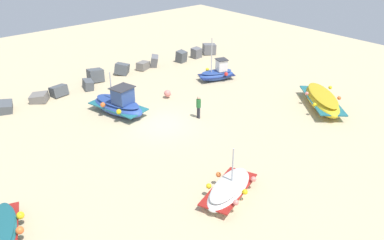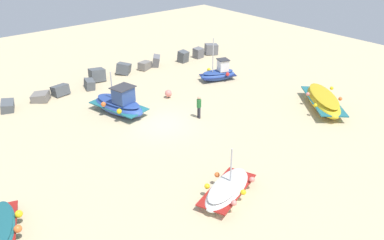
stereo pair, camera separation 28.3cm
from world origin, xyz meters
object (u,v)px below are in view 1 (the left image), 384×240
fishing_boat_3 (322,100)px  fishing_boat_4 (217,73)px  fishing_boat_1 (229,189)px  person_walking (199,106)px  fishing_boat_0 (119,104)px  mooring_buoy_0 (167,93)px  fishing_boat_2 (2,230)px

fishing_boat_3 → fishing_boat_4: size_ratio=1.45×
fishing_boat_1 → fishing_boat_3: size_ratio=0.76×
fishing_boat_1 → person_walking: fishing_boat_1 is taller
fishing_boat_0 → fishing_boat_3: bearing=40.5°
fishing_boat_1 → mooring_buoy_0: (5.02, 11.70, -0.03)m
fishing_boat_3 → person_walking: size_ratio=3.34×
fishing_boat_3 → person_walking: (-8.05, 4.52, 0.35)m
fishing_boat_1 → fishing_boat_2: 10.48m
person_walking → fishing_boat_1: bearing=-115.7°
fishing_boat_0 → fishing_boat_2: bearing=-67.3°
fishing_boat_0 → fishing_boat_1: size_ratio=1.15×
fishing_boat_2 → fishing_boat_4: fishing_boat_4 is taller
fishing_boat_3 → person_walking: bearing=99.6°
fishing_boat_0 → person_walking: bearing=29.1°
fishing_boat_4 → mooring_buoy_0: 5.62m
fishing_boat_3 → mooring_buoy_0: (-7.60, 8.68, -0.21)m
fishing_boat_3 → mooring_buoy_0: bearing=80.2°
fishing_boat_1 → person_walking: bearing=-141.0°
fishing_boat_0 → fishing_boat_2: (-10.30, -7.47, -0.30)m
fishing_boat_1 → mooring_buoy_0: 12.73m
fishing_boat_2 → fishing_boat_0: bearing=-33.9°
fishing_boat_1 → mooring_buoy_0: bearing=-133.0°
fishing_boat_0 → fishing_boat_4: (9.89, 0.29, -0.12)m
mooring_buoy_0 → fishing_boat_1: bearing=-113.2°
fishing_boat_4 → person_walking: size_ratio=2.31×
fishing_boat_4 → person_walking: fishing_boat_4 is taller
fishing_boat_4 → mooring_buoy_0: (-5.61, -0.33, -0.21)m
fishing_boat_2 → mooring_buoy_0: bearing=-42.9°
mooring_buoy_0 → person_walking: bearing=-96.2°
fishing_boat_0 → fishing_boat_3: 14.75m
fishing_boat_0 → mooring_buoy_0: (4.28, -0.04, -0.32)m
fishing_boat_3 → fishing_boat_0: bearing=92.7°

